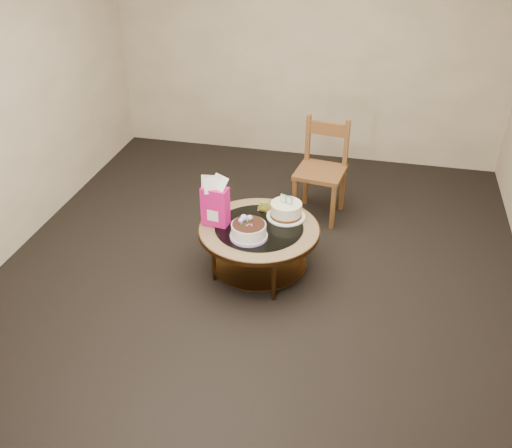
% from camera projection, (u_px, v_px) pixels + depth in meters
% --- Properties ---
extents(ground, '(5.00, 5.00, 0.00)m').
position_uv_depth(ground, '(259.00, 271.00, 4.98)').
color(ground, black).
rests_on(ground, ground).
extents(room_walls, '(4.52, 5.02, 2.61)m').
position_uv_depth(room_walls, '(260.00, 102.00, 4.17)').
color(room_walls, beige).
rests_on(room_walls, ground).
extents(coffee_table, '(1.02, 1.02, 0.46)m').
position_uv_depth(coffee_table, '(259.00, 235.00, 4.78)').
color(coffee_table, '#533417').
rests_on(coffee_table, ground).
extents(decorated_cake, '(0.31, 0.31, 0.18)m').
position_uv_depth(decorated_cake, '(249.00, 231.00, 4.58)').
color(decorated_cake, '#B69ADA').
rests_on(decorated_cake, coffee_table).
extents(cream_cake, '(0.33, 0.33, 0.21)m').
position_uv_depth(cream_cake, '(286.00, 210.00, 4.84)').
color(cream_cake, white).
rests_on(cream_cake, coffee_table).
extents(gift_bag, '(0.23, 0.18, 0.44)m').
position_uv_depth(gift_bag, '(215.00, 201.00, 4.67)').
color(gift_bag, '#EF1677').
rests_on(gift_bag, coffee_table).
extents(pillar_candle, '(0.11, 0.11, 0.09)m').
position_uv_depth(pillar_candle, '(264.00, 207.00, 4.97)').
color(pillar_candle, '#E0C45C').
rests_on(pillar_candle, coffee_table).
extents(dining_chair, '(0.51, 0.51, 0.98)m').
position_uv_depth(dining_chair, '(321.00, 169.00, 5.57)').
color(dining_chair, brown).
rests_on(dining_chair, ground).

